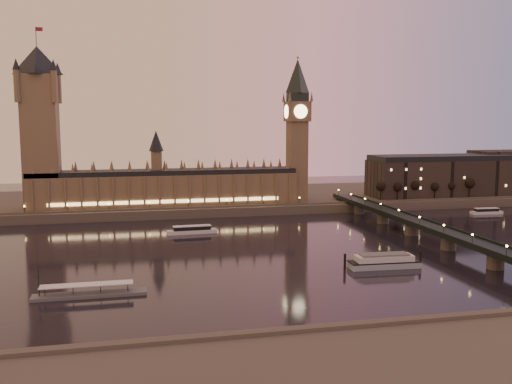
# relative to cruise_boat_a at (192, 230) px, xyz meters

# --- Properties ---
(ground) EXTENTS (700.00, 700.00, 0.00)m
(ground) POSITION_rel_cruise_boat_a_xyz_m (30.01, -50.85, -2.03)
(ground) COLOR black
(ground) RESTS_ON ground
(far_embankment) EXTENTS (560.00, 130.00, 6.00)m
(far_embankment) POSITION_rel_cruise_boat_a_xyz_m (60.01, 114.15, 0.97)
(far_embankment) COLOR #423D35
(far_embankment) RESTS_ON ground
(palace_of_westminster) EXTENTS (180.00, 26.62, 52.00)m
(palace_of_westminster) POSITION_rel_cruise_boat_a_xyz_m (-10.12, 70.15, 19.68)
(palace_of_westminster) COLOR brown
(palace_of_westminster) RESTS_ON ground
(victoria_tower) EXTENTS (31.68, 31.68, 118.00)m
(victoria_tower) POSITION_rel_cruise_boat_a_xyz_m (-89.99, 70.15, 63.76)
(victoria_tower) COLOR brown
(victoria_tower) RESTS_ON ground
(big_ben) EXTENTS (17.68, 17.68, 104.00)m
(big_ben) POSITION_rel_cruise_boat_a_xyz_m (83.99, 70.14, 61.93)
(big_ben) COLOR brown
(big_ben) RESTS_ON ground
(westminster_bridge) EXTENTS (13.20, 260.00, 15.30)m
(westminster_bridge) POSITION_rel_cruise_boat_a_xyz_m (121.62, -50.85, 3.49)
(westminster_bridge) COLOR black
(westminster_bridge) RESTS_ON ground
(city_block) EXTENTS (155.00, 45.00, 34.00)m
(city_block) POSITION_rel_cruise_boat_a_xyz_m (224.94, 80.09, 20.22)
(city_block) COLOR black
(city_block) RESTS_ON ground
(bare_tree_0) EXTENTS (6.76, 6.76, 13.74)m
(bare_tree_0) POSITION_rel_cruise_boat_a_xyz_m (142.14, 58.15, 14.25)
(bare_tree_0) COLOR black
(bare_tree_0) RESTS_ON ground
(bare_tree_1) EXTENTS (6.76, 6.76, 13.74)m
(bare_tree_1) POSITION_rel_cruise_boat_a_xyz_m (157.40, 58.15, 14.25)
(bare_tree_1) COLOR black
(bare_tree_1) RESTS_ON ground
(bare_tree_2) EXTENTS (6.76, 6.76, 13.74)m
(bare_tree_2) POSITION_rel_cruise_boat_a_xyz_m (172.66, 58.15, 14.25)
(bare_tree_2) COLOR black
(bare_tree_2) RESTS_ON ground
(bare_tree_3) EXTENTS (6.76, 6.76, 13.74)m
(bare_tree_3) POSITION_rel_cruise_boat_a_xyz_m (187.92, 58.15, 14.25)
(bare_tree_3) COLOR black
(bare_tree_3) RESTS_ON ground
(bare_tree_4) EXTENTS (6.76, 6.76, 13.74)m
(bare_tree_4) POSITION_rel_cruise_boat_a_xyz_m (203.18, 58.15, 14.25)
(bare_tree_4) COLOR black
(bare_tree_4) RESTS_ON ground
(bare_tree_5) EXTENTS (6.76, 6.76, 13.74)m
(bare_tree_5) POSITION_rel_cruise_boat_a_xyz_m (218.44, 58.15, 14.25)
(bare_tree_5) COLOR black
(bare_tree_5) RESTS_ON ground
(cruise_boat_a) EXTENTS (28.96, 7.35, 4.60)m
(cruise_boat_a) POSITION_rel_cruise_boat_a_xyz_m (0.00, 0.00, 0.00)
(cruise_boat_a) COLOR silver
(cruise_boat_a) RESTS_ON ground
(cruise_boat_b) EXTENTS (22.69, 6.69, 4.14)m
(cruise_boat_b) POSITION_rel_cruise_boat_a_xyz_m (208.24, 23.65, -0.20)
(cruise_boat_b) COLOR silver
(cruise_boat_b) RESTS_ON ground
(moored_barge) EXTENTS (36.63, 10.38, 6.72)m
(moored_barge) POSITION_rel_cruise_boat_a_xyz_m (74.86, -95.21, 0.81)
(moored_barge) COLOR #92A7BB
(moored_barge) RESTS_ON ground
(pontoon_pier) EXTENTS (41.58, 6.93, 11.09)m
(pontoon_pier) POSITION_rel_cruise_boat_a_xyz_m (-50.49, -109.42, -0.83)
(pontoon_pier) COLOR #595B5E
(pontoon_pier) RESTS_ON ground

